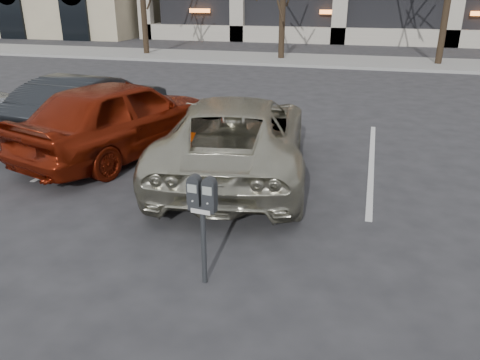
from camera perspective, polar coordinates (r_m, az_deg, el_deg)
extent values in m
plane|color=#28282B|center=(7.27, 4.39, -2.74)|extent=(140.00, 140.00, 0.00)
cube|color=gray|center=(22.72, 12.68, 13.92)|extent=(80.00, 4.00, 0.12)
cube|color=silver|center=(12.41, -26.80, 5.48)|extent=(0.10, 5.20, 0.00)
cube|color=silver|center=(10.76, -15.54, 4.83)|extent=(0.10, 5.20, 0.00)
cube|color=silver|center=(9.66, -1.05, 3.71)|extent=(0.10, 5.20, 0.00)
cube|color=silver|center=(9.30, 15.74, 2.13)|extent=(0.10, 5.20, 0.00)
cylinder|color=black|center=(25.16, -11.62, 18.98)|extent=(0.28, 0.28, 3.82)
cylinder|color=black|center=(22.92, 5.15, 18.61)|extent=(0.28, 0.28, 3.46)
cylinder|color=black|center=(22.69, 23.68, 17.42)|extent=(0.28, 0.28, 3.84)
cylinder|color=black|center=(5.15, -4.44, -8.14)|extent=(0.06, 0.06, 0.90)
cube|color=black|center=(4.93, -4.60, -3.41)|extent=(0.31, 0.13, 0.06)
cube|color=silver|center=(4.90, -4.86, -3.88)|extent=(0.22, 0.03, 0.05)
cube|color=gray|center=(4.82, -5.90, -1.08)|extent=(0.11, 0.02, 0.09)
cube|color=gray|center=(4.76, -4.07, -1.36)|extent=(0.11, 0.02, 0.09)
imported|color=#AFAC95|center=(8.21, -0.48, 5.44)|extent=(3.09, 5.32, 1.39)
cube|color=#EF4205|center=(7.33, -5.07, 8.99)|extent=(0.10, 0.20, 0.01)
imported|color=maroon|center=(9.50, -14.20, 7.48)|extent=(3.00, 4.80, 1.52)
imported|color=black|center=(10.92, -17.74, 8.57)|extent=(1.99, 4.37, 1.39)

